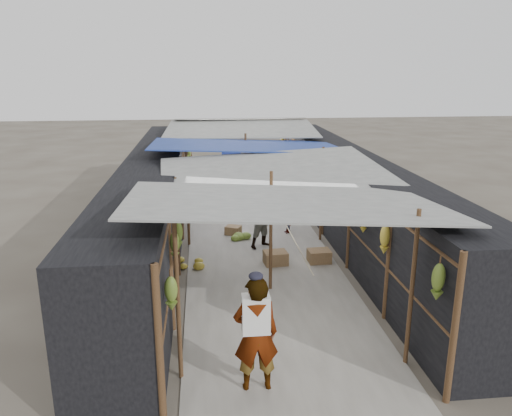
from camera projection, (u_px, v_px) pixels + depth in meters
name	position (u px, v px, depth m)	size (l,w,h in m)	color
ground	(296.00, 370.00, 7.90)	(80.00, 80.00, 0.00)	#6B6356
aisle_slab	(254.00, 236.00, 14.12)	(3.60, 16.00, 0.02)	#9E998E
stall_left	(155.00, 200.00, 13.53)	(1.40, 15.00, 2.30)	black
stall_right	(348.00, 195.00, 14.09)	(1.40, 15.00, 2.30)	black
crate_near	(276.00, 258.00, 12.08)	(0.55, 0.44, 0.33)	#916949
crate_mid	(319.00, 256.00, 12.20)	(0.54, 0.43, 0.32)	#916949
crate_back	(233.00, 230.00, 14.23)	(0.41, 0.34, 0.26)	#916949
black_basin	(283.00, 202.00, 17.40)	(0.63, 0.63, 0.19)	black
vendor_elderly	(256.00, 334.00, 7.21)	(0.66, 0.43, 1.80)	white
shopper_blue	(265.00, 218.00, 13.07)	(0.78, 0.61, 1.61)	#1E4397
vendor_seated	(287.00, 217.00, 14.27)	(0.64, 0.37, 1.00)	#4A4640
market_canopy	(253.00, 150.00, 13.80)	(5.62, 15.20, 2.77)	brown
hanging_bananas	(253.00, 184.00, 13.41)	(3.96, 14.04, 0.82)	olive
floor_bananas	(228.00, 220.00, 15.08)	(3.58, 7.45, 0.35)	olive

